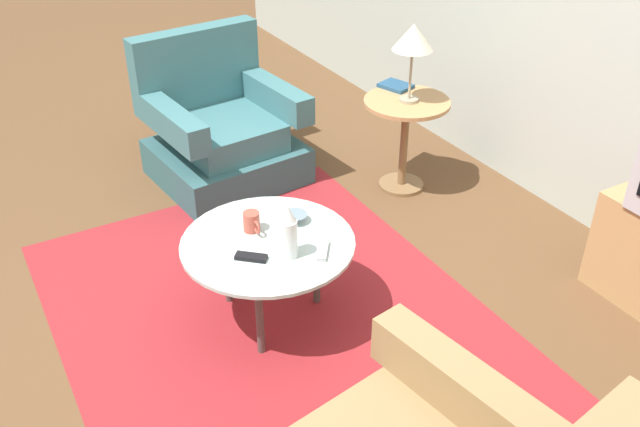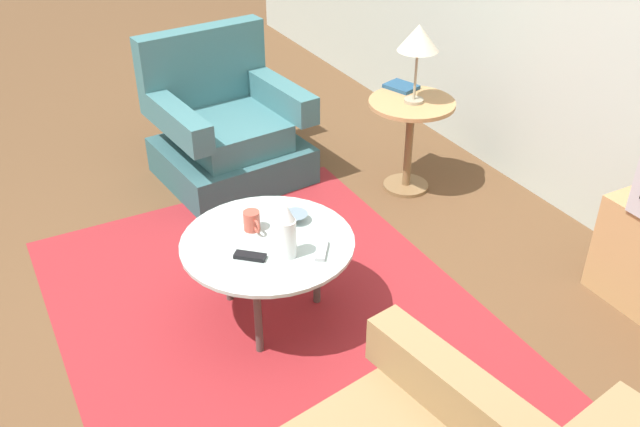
{
  "view_description": "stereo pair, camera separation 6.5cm",
  "coord_description": "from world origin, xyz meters",
  "px_view_note": "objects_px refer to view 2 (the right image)",
  "views": [
    {
      "loc": [
        2.3,
        -0.94,
        2.26
      ],
      "look_at": [
        -0.06,
        0.41,
        0.55
      ],
      "focal_mm": 38.78,
      "sensor_mm": 36.0,
      "label": 1
    },
    {
      "loc": [
        2.33,
        -0.88,
        2.26
      ],
      "look_at": [
        -0.06,
        0.41,
        0.55
      ],
      "focal_mm": 38.78,
      "sensor_mm": 36.0,
      "label": 2
    }
  ],
  "objects_px": {
    "coffee_table": "(267,247)",
    "book": "(401,87)",
    "bowl": "(295,218)",
    "tv_remote_dark": "(250,256)",
    "side_table": "(410,126)",
    "mug": "(252,221)",
    "armchair": "(226,131)",
    "vase": "(287,231)",
    "table_lamp": "(418,40)",
    "tv_remote_silver": "(322,250)"
  },
  "relations": [
    {
      "from": "coffee_table",
      "to": "book",
      "type": "distance_m",
      "value": 1.67
    },
    {
      "from": "bowl",
      "to": "tv_remote_dark",
      "type": "distance_m",
      "value": 0.36
    },
    {
      "from": "side_table",
      "to": "tv_remote_dark",
      "type": "relative_size",
      "value": 4.31
    },
    {
      "from": "side_table",
      "to": "mug",
      "type": "xyz_separation_m",
      "value": [
        0.62,
        -1.34,
        0.06
      ]
    },
    {
      "from": "armchair",
      "to": "vase",
      "type": "bearing_deg",
      "value": 72.3
    },
    {
      "from": "side_table",
      "to": "book",
      "type": "relative_size",
      "value": 2.64
    },
    {
      "from": "mug",
      "to": "tv_remote_dark",
      "type": "xyz_separation_m",
      "value": [
        0.2,
        -0.1,
        -0.04
      ]
    },
    {
      "from": "mug",
      "to": "bowl",
      "type": "bearing_deg",
      "value": 81.47
    },
    {
      "from": "coffee_table",
      "to": "tv_remote_dark",
      "type": "relative_size",
      "value": 5.81
    },
    {
      "from": "armchair",
      "to": "coffee_table",
      "type": "distance_m",
      "value": 1.52
    },
    {
      "from": "coffee_table",
      "to": "book",
      "type": "relative_size",
      "value": 3.56
    },
    {
      "from": "armchair",
      "to": "book",
      "type": "bearing_deg",
      "value": 146.06
    },
    {
      "from": "table_lamp",
      "to": "book",
      "type": "relative_size",
      "value": 2.08
    },
    {
      "from": "tv_remote_dark",
      "to": "book",
      "type": "distance_m",
      "value": 1.82
    },
    {
      "from": "tv_remote_silver",
      "to": "book",
      "type": "distance_m",
      "value": 1.66
    },
    {
      "from": "bowl",
      "to": "tv_remote_silver",
      "type": "bearing_deg",
      "value": -2.12
    },
    {
      "from": "book",
      "to": "tv_remote_silver",
      "type": "bearing_deg",
      "value": -64.34
    },
    {
      "from": "armchair",
      "to": "bowl",
      "type": "height_order",
      "value": "armchair"
    },
    {
      "from": "vase",
      "to": "armchair",
      "type": "bearing_deg",
      "value": 168.14
    },
    {
      "from": "book",
      "to": "armchair",
      "type": "bearing_deg",
      "value": -136.2
    },
    {
      "from": "vase",
      "to": "bowl",
      "type": "bearing_deg",
      "value": 146.11
    },
    {
      "from": "vase",
      "to": "mug",
      "type": "distance_m",
      "value": 0.28
    },
    {
      "from": "vase",
      "to": "book",
      "type": "bearing_deg",
      "value": 129.11
    },
    {
      "from": "coffee_table",
      "to": "side_table",
      "type": "relative_size",
      "value": 1.35
    },
    {
      "from": "side_table",
      "to": "table_lamp",
      "type": "bearing_deg",
      "value": -2.19
    },
    {
      "from": "coffee_table",
      "to": "mug",
      "type": "distance_m",
      "value": 0.15
    },
    {
      "from": "tv_remote_dark",
      "to": "tv_remote_silver",
      "type": "distance_m",
      "value": 0.32
    },
    {
      "from": "armchair",
      "to": "coffee_table",
      "type": "bearing_deg",
      "value": 69.94
    },
    {
      "from": "armchair",
      "to": "tv_remote_silver",
      "type": "xyz_separation_m",
      "value": [
        1.67,
        -0.19,
        0.15
      ]
    },
    {
      "from": "table_lamp",
      "to": "bowl",
      "type": "relative_size",
      "value": 3.9
    },
    {
      "from": "armchair",
      "to": "book",
      "type": "xyz_separation_m",
      "value": [
        0.53,
        1.0,
        0.31
      ]
    },
    {
      "from": "coffee_table",
      "to": "vase",
      "type": "height_order",
      "value": "vase"
    },
    {
      "from": "vase",
      "to": "side_table",
      "type": "bearing_deg",
      "value": 124.66
    },
    {
      "from": "armchair",
      "to": "mug",
      "type": "distance_m",
      "value": 1.42
    },
    {
      "from": "book",
      "to": "bowl",
      "type": "bearing_deg",
      "value": -72.23
    },
    {
      "from": "coffee_table",
      "to": "vase",
      "type": "distance_m",
      "value": 0.22
    },
    {
      "from": "table_lamp",
      "to": "book",
      "type": "xyz_separation_m",
      "value": [
        -0.22,
        0.06,
        -0.37
      ]
    },
    {
      "from": "table_lamp",
      "to": "tv_remote_dark",
      "type": "relative_size",
      "value": 3.39
    },
    {
      "from": "vase",
      "to": "mug",
      "type": "relative_size",
      "value": 2.08
    },
    {
      "from": "armchair",
      "to": "tv_remote_silver",
      "type": "relative_size",
      "value": 6.41
    },
    {
      "from": "tv_remote_silver",
      "to": "coffee_table",
      "type": "bearing_deg",
      "value": 77.21
    },
    {
      "from": "coffee_table",
      "to": "vase",
      "type": "bearing_deg",
      "value": 12.26
    },
    {
      "from": "coffee_table",
      "to": "bowl",
      "type": "relative_size",
      "value": 6.68
    },
    {
      "from": "vase",
      "to": "bowl",
      "type": "relative_size",
      "value": 2.21
    },
    {
      "from": "coffee_table",
      "to": "bowl",
      "type": "xyz_separation_m",
      "value": [
        -0.08,
        0.19,
        0.06
      ]
    },
    {
      "from": "vase",
      "to": "table_lamp",
      "type": "bearing_deg",
      "value": 124.17
    },
    {
      "from": "table_lamp",
      "to": "bowl",
      "type": "height_order",
      "value": "table_lamp"
    },
    {
      "from": "bowl",
      "to": "tv_remote_silver",
      "type": "height_order",
      "value": "bowl"
    },
    {
      "from": "tv_remote_silver",
      "to": "tv_remote_dark",
      "type": "bearing_deg",
      "value": 105.13
    },
    {
      "from": "side_table",
      "to": "bowl",
      "type": "bearing_deg",
      "value": -59.89
    }
  ]
}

